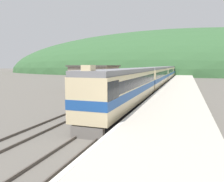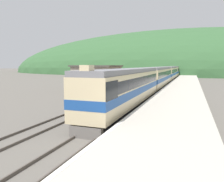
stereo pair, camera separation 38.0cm
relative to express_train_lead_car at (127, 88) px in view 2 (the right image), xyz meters
name	(u,v)px [view 2 (the right image)]	position (x,y,z in m)	size (l,w,h in m)	color
track_main	(169,81)	(0.00, 41.52, -2.24)	(1.52, 180.00, 0.16)	#4C443D
track_siding	(154,81)	(-4.04, 41.52, -2.24)	(1.52, 180.00, 0.16)	#4C443D
platform	(184,87)	(4.71, 21.52, -1.84)	(5.81, 140.00, 0.97)	#BCB5A5
distant_hills	(181,73)	(0.00, 112.80, -2.32)	(223.29, 100.48, 48.80)	#335B33
station_shed	(97,78)	(-9.94, 14.81, -0.01)	(7.47, 7.49, 4.58)	gray
express_train_lead_car	(127,88)	(0.00, 0.00, 0.00)	(2.86, 19.47, 4.60)	black
carriage_second	(159,77)	(0.00, 21.81, -0.01)	(2.85, 21.92, 4.24)	black
carriage_third	(170,73)	(0.00, 44.61, -0.01)	(2.85, 21.92, 4.24)	black
carriage_fourth	(176,71)	(0.00, 67.41, -0.01)	(2.85, 21.92, 4.24)	black
siding_train	(144,76)	(-4.04, 27.82, -0.27)	(2.90, 38.78, 3.98)	black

